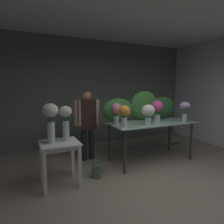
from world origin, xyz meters
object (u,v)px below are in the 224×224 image
at_px(vase_ivory_ranunculus, 148,112).
at_px(watering_can, 97,170).
at_px(side_table_white, 60,149).
at_px(vase_white_roses_tall, 51,118).
at_px(vase_fuchsia_tulips, 157,108).
at_px(vase_rosy_freesia, 116,111).
at_px(florist, 87,118).
at_px(vase_cream_lisianthus_tall, 66,119).
at_px(vase_lilac_stock, 185,108).
at_px(display_table_glass, 151,128).
at_px(vase_sunset_hydrangea, 124,114).

distance_m(vase_ivory_ranunculus, watering_can, 1.48).
distance_m(side_table_white, vase_white_roses_tall, 0.52).
bearing_deg(vase_fuchsia_tulips, vase_rosy_freesia, 177.19).
relative_size(side_table_white, florist, 0.47).
xyz_separation_m(side_table_white, vase_cream_lisianthus_tall, (0.12, 0.06, 0.47)).
relative_size(vase_rosy_freesia, vase_lilac_stock, 1.00).
xyz_separation_m(vase_cream_lisianthus_tall, watering_can, (0.51, -0.07, -0.95)).
relative_size(vase_fuchsia_tulips, vase_cream_lisianthus_tall, 0.80).
bearing_deg(vase_ivory_ranunculus, vase_white_roses_tall, -179.57).
bearing_deg(vase_rosy_freesia, vase_ivory_ranunculus, -25.31).
relative_size(vase_ivory_ranunculus, vase_lilac_stock, 0.93).
bearing_deg(display_table_glass, vase_sunset_hydrangea, -161.46).
distance_m(side_table_white, vase_sunset_hydrangea, 1.29).
height_order(vase_rosy_freesia, vase_lilac_stock, same).
xyz_separation_m(vase_lilac_stock, vase_white_roses_tall, (-2.75, 0.06, -0.04)).
relative_size(side_table_white, vase_cream_lisianthus_tall, 1.24).
height_order(vase_ivory_ranunculus, vase_cream_lisianthus_tall, vase_cream_lisianthus_tall).
bearing_deg(vase_ivory_ranunculus, watering_can, -178.62).
bearing_deg(vase_cream_lisianthus_tall, vase_sunset_hydrangea, -3.49).
distance_m(vase_sunset_hydrangea, vase_lilac_stock, 1.44).
height_order(display_table_glass, vase_lilac_stock, vase_lilac_stock).
height_order(side_table_white, vase_cream_lisianthus_tall, vase_cream_lisianthus_tall).
xyz_separation_m(vase_sunset_hydrangea, vase_white_roses_tall, (-1.31, 0.01, 0.01)).
bearing_deg(vase_fuchsia_tulips, florist, 154.67).
relative_size(display_table_glass, vase_ivory_ranunculus, 4.60).
distance_m(florist, vase_ivory_ranunculus, 1.32).
bearing_deg(florist, vase_white_roses_tall, -134.74).
bearing_deg(watering_can, florist, 82.12).
xyz_separation_m(vase_sunset_hydrangea, vase_lilac_stock, (1.44, -0.05, 0.05)).
height_order(side_table_white, vase_white_roses_tall, vase_white_roses_tall).
bearing_deg(vase_lilac_stock, display_table_glass, 153.06).
relative_size(vase_white_roses_tall, vase_cream_lisianthus_tall, 1.09).
bearing_deg(florist, side_table_white, -130.49).
relative_size(vase_sunset_hydrangea, vase_white_roses_tall, 0.66).
bearing_deg(vase_cream_lisianthus_tall, vase_white_roses_tall, -166.97).
relative_size(display_table_glass, vase_fuchsia_tulips, 4.02).
distance_m(vase_lilac_stock, vase_cream_lisianthus_tall, 2.51).
height_order(side_table_white, watering_can, side_table_white).
xyz_separation_m(vase_fuchsia_tulips, vase_white_roses_tall, (-2.26, -0.24, -0.03)).
distance_m(display_table_glass, vase_cream_lisianthus_tall, 1.92).
bearing_deg(watering_can, vase_ivory_ranunculus, 1.38).
bearing_deg(vase_sunset_hydrangea, vase_lilac_stock, -2.06).
xyz_separation_m(display_table_glass, watering_can, (-1.36, -0.27, -0.60)).
xyz_separation_m(display_table_glass, vase_ivory_ranunculus, (-0.26, -0.25, 0.39)).
relative_size(side_table_white, vase_fuchsia_tulips, 1.55).
distance_m(vase_fuchsia_tulips, watering_can, 1.84).
height_order(vase_lilac_stock, watering_can, vase_lilac_stock).
height_order(vase_white_roses_tall, vase_cream_lisianthus_tall, vase_white_roses_tall).
xyz_separation_m(vase_white_roses_tall, vase_cream_lisianthus_tall, (0.24, 0.06, -0.04)).
height_order(florist, vase_ivory_ranunculus, florist).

